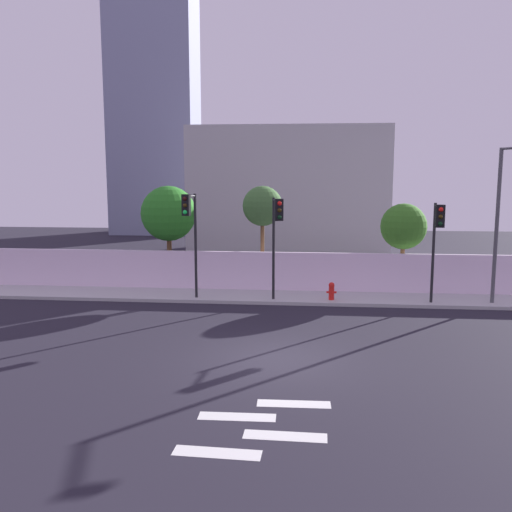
{
  "coord_description": "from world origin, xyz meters",
  "views": [
    {
      "loc": [
        0.92,
        -16.1,
        5.56
      ],
      "look_at": [
        -1.25,
        6.5,
        2.2
      ],
      "focal_mm": 38.81,
      "sensor_mm": 36.0,
      "label": 1
    }
  ],
  "objects": [
    {
      "name": "fire_hydrant",
      "position": [
        1.93,
        7.64,
        0.56
      ],
      "size": [
        0.44,
        0.26,
        0.77
      ],
      "color": "red",
      "rests_on": "sidewalk"
    },
    {
      "name": "sidewalk",
      "position": [
        0.0,
        8.2,
        0.07
      ],
      "size": [
        36.0,
        2.4,
        0.15
      ],
      "primitive_type": "cube",
      "color": "#ACACAC",
      "rests_on": "ground"
    },
    {
      "name": "traffic_light_center",
      "position": [
        -4.13,
        7.08,
        3.49
      ],
      "size": [
        0.45,
        1.1,
        4.58
      ],
      "color": "black",
      "rests_on": "sidewalk"
    },
    {
      "name": "traffic_light_left",
      "position": [
        6.09,
        6.75,
        3.27
      ],
      "size": [
        0.35,
        1.68,
        4.23
      ],
      "color": "black",
      "rests_on": "sidewalk"
    },
    {
      "name": "low_building_distant",
      "position": [
        -0.57,
        23.49,
        4.4
      ],
      "size": [
        13.69,
        6.0,
        8.8
      ],
      "primitive_type": "cube",
      "color": "#AEAEAE",
      "rests_on": "ground"
    },
    {
      "name": "perimeter_wall",
      "position": [
        0.0,
        9.49,
        1.05
      ],
      "size": [
        36.0,
        0.18,
        1.8
      ],
      "primitive_type": "cube",
      "color": "silver",
      "rests_on": "sidewalk"
    },
    {
      "name": "ground_plane",
      "position": [
        0.0,
        0.0,
        0.0
      ],
      "size": [
        80.0,
        80.0,
        0.0
      ],
      "primitive_type": "plane",
      "color": "black"
    },
    {
      "name": "tower_on_skyline",
      "position": [
        -13.54,
        35.49,
        12.46
      ],
      "size": [
        7.82,
        5.0,
        24.92
      ],
      "primitive_type": "cube",
      "color": "gray",
      "rests_on": "ground"
    },
    {
      "name": "crosswalk_marking",
      "position": [
        -0.11,
        -4.53,
        0.0
      ],
      "size": [
        3.28,
        3.05,
        0.01
      ],
      "color": "silver",
      "rests_on": "ground"
    },
    {
      "name": "roadside_tree_leftmost",
      "position": [
        -6.01,
        10.7,
        3.62
      ],
      "size": [
        2.72,
        2.72,
        5.0
      ],
      "color": "brown",
      "rests_on": "ground"
    },
    {
      "name": "traffic_light_right",
      "position": [
        -0.43,
        6.92,
        3.39
      ],
      "size": [
        0.53,
        1.39,
        4.42
      ],
      "color": "black",
      "rests_on": "sidewalk"
    },
    {
      "name": "roadside_tree_midleft",
      "position": [
        -1.34,
        10.7,
        4.0
      ],
      "size": [
        1.95,
        1.95,
        5.01
      ],
      "color": "brown",
      "rests_on": "ground"
    },
    {
      "name": "roadside_tree_midright",
      "position": [
        5.41,
        10.7,
        3.08
      ],
      "size": [
        2.19,
        2.19,
        4.2
      ],
      "color": "brown",
      "rests_on": "ground"
    },
    {
      "name": "street_lamp_curbside",
      "position": [
        8.82,
        7.45,
        4.04
      ],
      "size": [
        0.97,
        2.2,
        6.49
      ],
      "color": "#4C4C51",
      "rests_on": "sidewalk"
    }
  ]
}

